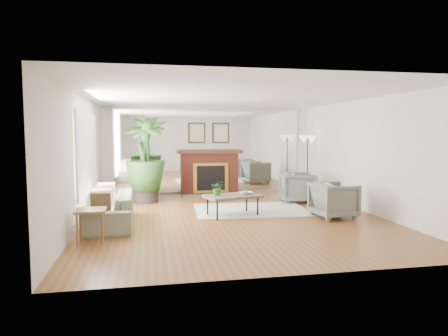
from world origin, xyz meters
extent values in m
plane|color=brown|center=(0.00, 0.00, 0.00)|extent=(7.00, 7.00, 0.00)
cube|color=silver|center=(-2.99, 0.00, 1.25)|extent=(0.02, 7.00, 2.50)
cube|color=silver|center=(2.99, 0.00, 1.25)|extent=(0.02, 7.00, 2.50)
cube|color=silver|center=(0.00, 3.49, 1.25)|extent=(6.00, 0.02, 2.50)
cube|color=silver|center=(0.00, 3.47, 1.25)|extent=(5.40, 0.04, 2.40)
cube|color=#B2E09E|center=(-2.96, 0.40, 1.35)|extent=(0.04, 2.40, 1.50)
cube|color=maroon|center=(0.00, 3.28, 0.60)|extent=(1.60, 0.40, 1.20)
cube|color=gold|center=(0.00, 3.07, 0.48)|extent=(1.00, 0.04, 0.85)
cube|color=black|center=(0.00, 3.05, 0.48)|extent=(0.80, 0.04, 0.70)
cube|color=#594F46|center=(0.00, 2.93, 0.01)|extent=(1.70, 0.55, 0.03)
cube|color=#432A15|center=(0.00, 3.26, 1.22)|extent=(1.85, 0.46, 0.10)
cube|color=#322313|center=(-0.35, 3.43, 1.75)|extent=(0.50, 0.04, 0.60)
cube|color=#322313|center=(0.35, 3.43, 1.75)|extent=(0.50, 0.04, 0.60)
cube|color=silver|center=(0.54, 0.62, 0.01)|extent=(2.60, 1.93, 0.03)
cube|color=#594F46|center=(0.00, 0.09, 0.42)|extent=(1.27, 0.94, 0.06)
cylinder|color=black|center=(-0.39, -0.27, 0.20)|extent=(0.03, 0.03, 0.40)
cylinder|color=black|center=(0.52, -0.01, 0.20)|extent=(0.03, 0.03, 0.40)
cylinder|color=black|center=(-0.52, 0.19, 0.20)|extent=(0.03, 0.03, 0.40)
cylinder|color=black|center=(0.39, 0.44, 0.20)|extent=(0.03, 0.03, 0.40)
imported|color=gray|center=(-2.45, -0.24, 0.30)|extent=(0.85, 2.08, 0.60)
imported|color=slate|center=(1.97, 1.45, 0.38)|extent=(0.96, 0.94, 0.76)
imported|color=slate|center=(2.02, -0.46, 0.37)|extent=(0.89, 0.87, 0.73)
cube|color=olive|center=(-2.65, -1.44, 0.52)|extent=(0.48, 0.48, 0.04)
cylinder|color=olive|center=(-2.83, -1.64, 0.25)|extent=(0.04, 0.04, 0.51)
cylinder|color=olive|center=(-2.46, -1.63, 0.25)|extent=(0.04, 0.04, 0.51)
cylinder|color=olive|center=(-2.84, -1.26, 0.25)|extent=(0.04, 0.04, 0.51)
cylinder|color=olive|center=(-2.47, -1.25, 0.25)|extent=(0.04, 0.04, 0.51)
cylinder|color=black|center=(-1.81, 2.15, 0.22)|extent=(0.63, 0.63, 0.45)
imported|color=#356525|center=(-1.81, 2.15, 1.23)|extent=(1.26, 1.26, 1.84)
cylinder|color=black|center=(2.70, 2.60, 0.02)|extent=(0.28, 0.28, 0.04)
cylinder|color=black|center=(2.70, 2.60, 0.81)|extent=(0.03, 0.03, 1.62)
cone|color=white|center=(2.58, 2.60, 1.57)|extent=(0.30, 0.30, 0.22)
cone|color=white|center=(2.82, 2.60, 1.57)|extent=(0.30, 0.30, 0.22)
imported|color=#356525|center=(-0.31, 0.13, 0.61)|extent=(0.31, 0.28, 0.31)
imported|color=olive|center=(0.28, 0.13, 0.48)|extent=(0.27, 0.27, 0.06)
imported|color=olive|center=(0.25, 0.30, 0.46)|extent=(0.23, 0.31, 0.02)
camera|label=1|loc=(-1.72, -8.03, 1.75)|focal=32.00mm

